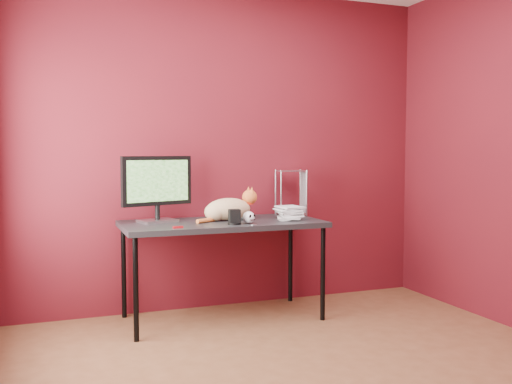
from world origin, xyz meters
name	(u,v)px	position (x,y,z in m)	size (l,w,h in m)	color
room	(325,120)	(0.00, 0.00, 1.45)	(3.52, 3.52, 2.61)	brown
desk	(222,228)	(-0.15, 1.37, 0.70)	(1.50, 0.70, 0.75)	black
monitor	(157,185)	(-0.62, 1.48, 1.03)	(0.55, 0.26, 0.49)	#A9AAAE
cat	(229,209)	(-0.08, 1.42, 0.84)	(0.53, 0.26, 0.25)	#BE7728
skull_mug	(249,217)	(-0.01, 1.17, 0.80)	(0.09, 0.10, 0.09)	white
speaker	(234,217)	(-0.12, 1.16, 0.80)	(0.10, 0.10, 0.11)	black
book_stack	(279,146)	(0.30, 1.34, 1.32)	(0.24, 0.27, 1.15)	beige
wire_rack	(291,192)	(0.52, 1.59, 0.94)	(0.24, 0.21, 0.38)	#A9AAAE
pocket_knife	(178,227)	(-0.55, 1.10, 0.76)	(0.07, 0.02, 0.01)	#A30C13
black_gadget	(238,223)	(-0.10, 1.16, 0.76)	(0.05, 0.03, 0.02)	black
washer	(254,225)	(0.00, 1.08, 0.75)	(0.04, 0.04, 0.00)	#A9AAAE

